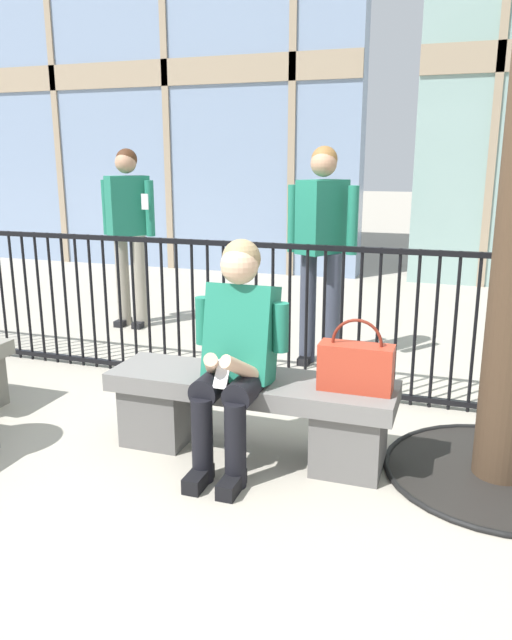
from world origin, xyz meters
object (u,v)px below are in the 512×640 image
(stone_bench, at_px, (250,407))
(bystander_further_back, at_px, (129,225))
(seated_person_with_phone, at_px, (236,348))
(handbag_on_bench, at_px, (356,366))
(bystander_at_railing, at_px, (322,240))

(stone_bench, distance_m, bystander_further_back, 3.11)
(seated_person_with_phone, bearing_deg, stone_bench, 74.37)
(stone_bench, xyz_separation_m, bystander_further_back, (-2.02, 2.25, 0.73))
(seated_person_with_phone, distance_m, handbag_on_bench, 0.63)
(stone_bench, bearing_deg, bystander_at_railing, 89.97)
(bystander_at_railing, xyz_separation_m, bystander_further_back, (-2.02, 0.55, 0.00))
(seated_person_with_phone, bearing_deg, handbag_on_bench, 10.90)
(seated_person_with_phone, height_order, handbag_on_bench, seated_person_with_phone)
(seated_person_with_phone, xyz_separation_m, handbag_on_bench, (0.62, 0.12, -0.07))
(handbag_on_bench, bearing_deg, stone_bench, 179.01)
(handbag_on_bench, distance_m, bystander_at_railing, 1.85)
(seated_person_with_phone, height_order, bystander_at_railing, bystander_at_railing)
(stone_bench, bearing_deg, handbag_on_bench, -0.99)
(stone_bench, height_order, bystander_at_railing, bystander_at_railing)
(seated_person_with_phone, relative_size, bystander_further_back, 0.71)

